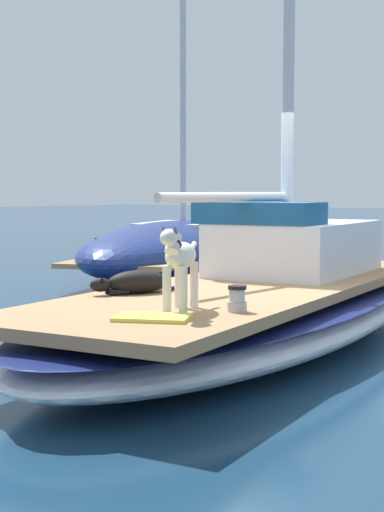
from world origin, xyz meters
TOP-DOWN VIEW (x-y plane):
  - ground_plane at (0.00, 0.00)m, footprint 120.00×120.00m
  - sailboat_main at (0.00, 0.00)m, footprint 3.72×7.56m
  - mast_main at (-0.15, 0.72)m, footprint 0.14×2.27m
  - cabin_house at (-0.21, 1.10)m, footprint 1.76×2.43m
  - dog_black at (-0.38, -1.39)m, footprint 0.51×0.89m
  - dog_white at (0.66, -1.96)m, footprint 0.48×0.88m
  - deck_winch at (1.02, -1.67)m, footprint 0.16×0.16m
  - coiled_rope at (-0.38, -1.08)m, footprint 0.32×0.32m
  - deck_towel at (0.76, -2.39)m, footprint 0.66×0.59m
  - moored_boat_port_side at (-5.01, 4.48)m, footprint 4.73×7.14m

SIDE VIEW (x-z plane):
  - ground_plane at x=0.00m, z-range 0.00..0.00m
  - sailboat_main at x=0.00m, z-range 0.01..0.67m
  - moored_boat_port_side at x=-5.01m, z-range -2.65..3.76m
  - deck_towel at x=0.76m, z-range 0.66..0.69m
  - coiled_rope at x=-0.38m, z-range 0.66..0.70m
  - deck_winch at x=1.02m, z-range 0.65..0.86m
  - dog_black at x=-0.38m, z-range 0.66..0.88m
  - cabin_house at x=-0.21m, z-range 0.59..1.43m
  - dog_white at x=0.66m, z-range 0.73..1.43m
  - mast_main at x=-0.15m, z-range 0.32..6.76m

